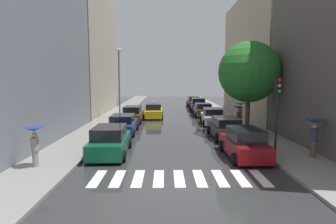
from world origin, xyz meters
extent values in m
cube|color=#2E2E30|center=(0.00, 24.00, -0.02)|extent=(28.00, 72.00, 0.04)
cube|color=gray|center=(-6.50, 24.00, 0.07)|extent=(3.00, 72.00, 0.15)
cube|color=gray|center=(6.50, 24.00, 0.07)|extent=(3.00, 72.00, 0.15)
cube|color=silver|center=(-3.60, 1.42, 0.01)|extent=(0.45, 2.20, 0.01)
cube|color=silver|center=(-2.70, 1.42, 0.01)|extent=(0.45, 2.20, 0.01)
cube|color=silver|center=(-1.80, 1.42, 0.01)|extent=(0.45, 2.20, 0.01)
cube|color=silver|center=(-0.90, 1.42, 0.01)|extent=(0.45, 2.20, 0.01)
cube|color=silver|center=(0.00, 1.42, 0.01)|extent=(0.45, 2.20, 0.01)
cube|color=silver|center=(0.90, 1.42, 0.01)|extent=(0.45, 2.20, 0.01)
cube|color=silver|center=(1.80, 1.42, 0.01)|extent=(0.45, 2.20, 0.01)
cube|color=silver|center=(2.70, 1.42, 0.01)|extent=(0.45, 2.20, 0.01)
cube|color=silver|center=(3.60, 1.42, 0.01)|extent=(0.45, 2.20, 0.01)
cube|color=#9E9384|center=(-11.00, 25.04, 9.35)|extent=(6.00, 14.97, 18.70)
cube|color=#B2A38C|center=(11.00, 21.83, 6.79)|extent=(6.00, 17.56, 13.58)
cube|color=#0C4C2D|center=(-3.79, 5.43, 0.59)|extent=(2.00, 4.68, 0.83)
cube|color=black|center=(-3.78, 5.20, 1.34)|extent=(1.73, 2.59, 0.68)
cylinder|color=black|center=(-4.77, 6.94, 0.32)|extent=(0.23, 0.64, 0.64)
cylinder|color=black|center=(-2.87, 6.98, 0.32)|extent=(0.23, 0.64, 0.64)
cylinder|color=black|center=(-4.70, 3.88, 0.32)|extent=(0.23, 0.64, 0.64)
cylinder|color=black|center=(-2.80, 3.92, 0.32)|extent=(0.23, 0.64, 0.64)
cube|color=navy|center=(-3.99, 11.86, 0.55)|extent=(1.94, 4.52, 0.75)
cube|color=black|center=(-3.99, 11.64, 1.23)|extent=(1.70, 2.48, 0.61)
cylinder|color=black|center=(-4.96, 13.35, 0.32)|extent=(0.22, 0.64, 0.64)
cylinder|color=black|center=(-3.02, 13.35, 0.32)|extent=(0.22, 0.64, 0.64)
cylinder|color=black|center=(-4.95, 10.37, 0.32)|extent=(0.22, 0.64, 0.64)
cylinder|color=black|center=(-3.02, 10.37, 0.32)|extent=(0.22, 0.64, 0.64)
cube|color=brown|center=(-3.88, 17.78, 0.58)|extent=(1.86, 4.64, 0.81)
cube|color=black|center=(-3.88, 17.55, 1.32)|extent=(1.61, 2.56, 0.66)
cylinder|color=black|center=(-4.75, 19.31, 0.32)|extent=(0.23, 0.64, 0.64)
cylinder|color=black|center=(-2.96, 19.28, 0.32)|extent=(0.23, 0.64, 0.64)
cylinder|color=black|center=(-4.80, 16.27, 0.32)|extent=(0.23, 0.64, 0.64)
cylinder|color=black|center=(-3.01, 16.24, 0.32)|extent=(0.23, 0.64, 0.64)
cube|color=maroon|center=(3.77, 4.80, 0.59)|extent=(1.94, 4.48, 0.82)
cube|color=black|center=(3.78, 4.58, 1.33)|extent=(1.66, 2.48, 0.67)
cylinder|color=black|center=(2.82, 6.23, 0.32)|extent=(0.24, 0.65, 0.64)
cylinder|color=black|center=(4.63, 6.28, 0.32)|extent=(0.24, 0.65, 0.64)
cylinder|color=black|center=(2.91, 3.31, 0.32)|extent=(0.24, 0.65, 0.64)
cylinder|color=black|center=(4.72, 3.36, 0.32)|extent=(0.24, 0.65, 0.64)
cube|color=black|center=(3.85, 10.02, 0.55)|extent=(2.02, 4.69, 0.76)
cube|color=black|center=(3.86, 9.79, 1.24)|extent=(1.73, 2.60, 0.62)
cylinder|color=black|center=(2.86, 11.52, 0.32)|extent=(0.24, 0.65, 0.64)
cylinder|color=black|center=(4.74, 11.58, 0.32)|extent=(0.24, 0.65, 0.64)
cylinder|color=black|center=(2.96, 8.47, 0.32)|extent=(0.24, 0.65, 0.64)
cylinder|color=black|center=(4.83, 8.52, 0.32)|extent=(0.24, 0.65, 0.64)
cube|color=silver|center=(3.94, 16.41, 0.56)|extent=(1.98, 4.42, 0.77)
cube|color=black|center=(3.93, 16.19, 1.26)|extent=(1.70, 2.45, 0.63)
cylinder|color=black|center=(3.07, 17.88, 0.32)|extent=(0.24, 0.65, 0.64)
cylinder|color=black|center=(4.90, 17.82, 0.32)|extent=(0.24, 0.65, 0.64)
cylinder|color=black|center=(2.97, 15.01, 0.32)|extent=(0.24, 0.65, 0.64)
cylinder|color=black|center=(4.80, 14.94, 0.32)|extent=(0.24, 0.65, 0.64)
cube|color=brown|center=(3.81, 22.25, 0.56)|extent=(1.91, 4.10, 0.76)
cube|color=black|center=(3.81, 22.05, 1.25)|extent=(1.68, 2.26, 0.62)
cylinder|color=black|center=(2.86, 23.61, 0.32)|extent=(0.22, 0.64, 0.64)
cylinder|color=black|center=(4.76, 23.60, 0.32)|extent=(0.22, 0.64, 0.64)
cylinder|color=black|center=(2.85, 20.91, 0.32)|extent=(0.22, 0.64, 0.64)
cylinder|color=black|center=(4.75, 20.90, 0.32)|extent=(0.22, 0.64, 0.64)
cube|color=navy|center=(3.88, 27.65, 0.62)|extent=(2.09, 4.83, 0.89)
cube|color=black|center=(3.87, 27.42, 1.44)|extent=(1.77, 2.68, 0.73)
cylinder|color=black|center=(3.01, 29.26, 0.32)|extent=(0.25, 0.65, 0.64)
cylinder|color=black|center=(4.89, 29.18, 0.32)|extent=(0.25, 0.65, 0.64)
cylinder|color=black|center=(2.87, 26.13, 0.32)|extent=(0.25, 0.65, 0.64)
cylinder|color=black|center=(4.75, 26.05, 0.32)|extent=(0.25, 0.65, 0.64)
cube|color=maroon|center=(3.89, 33.71, 0.59)|extent=(1.88, 4.32, 0.82)
cube|color=black|center=(3.89, 33.50, 1.33)|extent=(1.62, 2.39, 0.67)
cylinder|color=black|center=(2.97, 35.11, 0.32)|extent=(0.23, 0.64, 0.64)
cylinder|color=black|center=(4.74, 35.15, 0.32)|extent=(0.23, 0.64, 0.64)
cylinder|color=black|center=(3.03, 32.28, 0.32)|extent=(0.23, 0.64, 0.64)
cylinder|color=black|center=(4.81, 32.32, 0.32)|extent=(0.23, 0.64, 0.64)
cube|color=yellow|center=(-1.89, 21.05, 0.57)|extent=(1.94, 4.72, 0.80)
cube|color=black|center=(-1.89, 20.82, 1.30)|extent=(1.68, 2.61, 0.65)
cube|color=#F2EDCC|center=(-1.89, 20.82, 1.72)|extent=(0.21, 0.36, 0.18)
cylinder|color=black|center=(-2.84, 22.58, 0.32)|extent=(0.23, 0.64, 0.64)
cylinder|color=black|center=(-1.00, 22.62, 0.32)|extent=(0.23, 0.64, 0.64)
cylinder|color=black|center=(-2.78, 19.49, 0.32)|extent=(0.23, 0.64, 0.64)
cylinder|color=black|center=(-0.94, 19.52, 0.32)|extent=(0.23, 0.64, 0.64)
cylinder|color=brown|center=(5.78, 13.76, 0.52)|extent=(0.28, 0.28, 0.74)
cylinder|color=brown|center=(5.78, 13.76, 1.19)|extent=(0.36, 0.36, 0.59)
sphere|color=tan|center=(5.78, 13.76, 1.60)|extent=(0.23, 0.23, 0.23)
cone|color=navy|center=(5.78, 13.76, 1.88)|extent=(1.01, 1.01, 0.20)
cylinder|color=#333338|center=(5.78, 13.76, 1.53)|extent=(0.02, 0.02, 0.69)
cylinder|color=gray|center=(-6.85, 2.70, 0.55)|extent=(0.28, 0.28, 0.79)
cylinder|color=gray|center=(-6.85, 2.70, 1.25)|extent=(0.36, 0.36, 0.63)
sphere|color=tan|center=(-6.85, 2.70, 1.69)|extent=(0.25, 0.25, 0.25)
cone|color=navy|center=(-6.85, 2.70, 1.98)|extent=(0.96, 0.96, 0.20)
cylinder|color=#333338|center=(-6.85, 2.70, 1.62)|extent=(0.02, 0.02, 0.72)
cylinder|color=brown|center=(7.40, 4.26, 0.58)|extent=(0.28, 0.28, 0.86)
cylinder|color=navy|center=(7.40, 4.26, 1.35)|extent=(0.36, 0.36, 0.68)
sphere|color=tan|center=(7.40, 4.26, 1.82)|extent=(0.27, 0.27, 0.27)
cone|color=navy|center=(7.40, 4.26, 2.12)|extent=(1.03, 1.03, 0.20)
cylinder|color=#333338|center=(7.40, 4.26, 1.73)|extent=(0.02, 0.02, 0.77)
cylinder|color=#38513D|center=(6.25, 14.86, 0.57)|extent=(0.28, 0.28, 0.85)
cylinder|color=gray|center=(6.25, 14.86, 1.34)|extent=(0.36, 0.36, 0.67)
sphere|color=tan|center=(6.25, 14.86, 1.81)|extent=(0.27, 0.27, 0.27)
cone|color=#19723F|center=(6.25, 14.86, 2.10)|extent=(1.08, 1.08, 0.20)
cylinder|color=#333338|center=(6.25, 14.86, 1.72)|extent=(0.02, 0.02, 0.76)
cylinder|color=#513823|center=(5.87, 11.35, 1.52)|extent=(0.36, 0.36, 2.75)
sphere|color=#266D26|center=(5.87, 11.35, 4.90)|extent=(4.71, 4.71, 4.71)
cylinder|color=black|center=(5.45, 4.55, 1.85)|extent=(0.12, 0.12, 3.40)
cube|color=black|center=(5.45, 4.55, 4.00)|extent=(0.30, 0.30, 0.90)
sphere|color=red|center=(5.45, 4.37, 4.30)|extent=(0.18, 0.18, 0.18)
sphere|color=#F2A519|center=(5.45, 4.37, 4.00)|extent=(0.18, 0.18, 0.18)
sphere|color=green|center=(5.45, 4.37, 3.70)|extent=(0.18, 0.18, 0.18)
cylinder|color=#595B60|center=(-5.55, 20.01, 3.72)|extent=(0.16, 0.16, 7.14)
ellipsoid|color=beige|center=(-5.55, 20.01, 7.44)|extent=(0.60, 0.28, 0.24)
camera|label=1|loc=(-0.62, -10.57, 4.34)|focal=30.19mm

